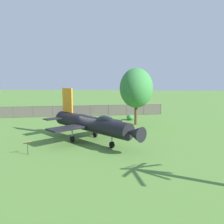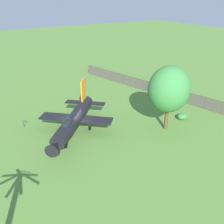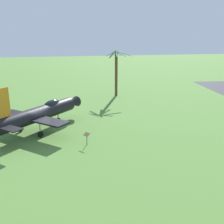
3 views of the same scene
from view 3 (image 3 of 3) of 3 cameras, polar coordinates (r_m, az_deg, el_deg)
The scene contains 4 objects.
ground_plane at distance 28.65m, azimuth -15.86°, elevation -4.06°, with size 200.00×200.00×0.00m, color #568438.
display_jet at distance 28.30m, azimuth -15.64°, elevation -0.28°, with size 10.26×10.77×5.26m.
palm_tree at distance 42.98m, azimuth 0.94°, elevation 8.78°, with size 4.10×3.63×7.38m.
info_plaque at distance 24.10m, azimuth -5.55°, elevation -5.26°, with size 0.67×0.72×1.14m.
Camera 3 is at (2.40, -26.83, 9.76)m, focal length 41.85 mm.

